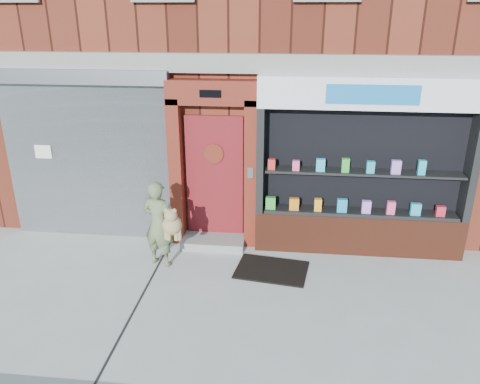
# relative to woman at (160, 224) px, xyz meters

# --- Properties ---
(ground) EXTENTS (80.00, 80.00, 0.00)m
(ground) POSITION_rel_woman_xyz_m (1.48, -0.96, -0.74)
(ground) COLOR #9E9E99
(ground) RESTS_ON ground
(building) EXTENTS (12.00, 8.16, 8.00)m
(building) POSITION_rel_woman_xyz_m (1.48, 5.04, 3.26)
(building) COLOR #4B1A11
(building) RESTS_ON ground
(shutter_bay) EXTENTS (3.10, 0.30, 3.04)m
(shutter_bay) POSITION_rel_woman_xyz_m (-1.52, 0.97, 0.98)
(shutter_bay) COLOR gray
(shutter_bay) RESTS_ON ground
(red_door_bay) EXTENTS (1.52, 0.58, 2.90)m
(red_door_bay) POSITION_rel_woman_xyz_m (0.73, 0.90, 0.72)
(red_door_bay) COLOR #611B10
(red_door_bay) RESTS_ON ground
(pharmacy_bay) EXTENTS (3.50, 0.41, 3.00)m
(pharmacy_bay) POSITION_rel_woman_xyz_m (3.23, 0.86, 0.63)
(pharmacy_bay) COLOR #5F2616
(pharmacy_bay) RESTS_ON ground
(woman) EXTENTS (0.73, 0.55, 1.45)m
(woman) POSITION_rel_woman_xyz_m (0.00, 0.00, 0.00)
(woman) COLOR #5F6C47
(woman) RESTS_ON ground
(doormat) EXTENTS (1.23, 0.94, 0.03)m
(doormat) POSITION_rel_woman_xyz_m (1.80, -0.01, -0.73)
(doormat) COLOR black
(doormat) RESTS_ON ground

